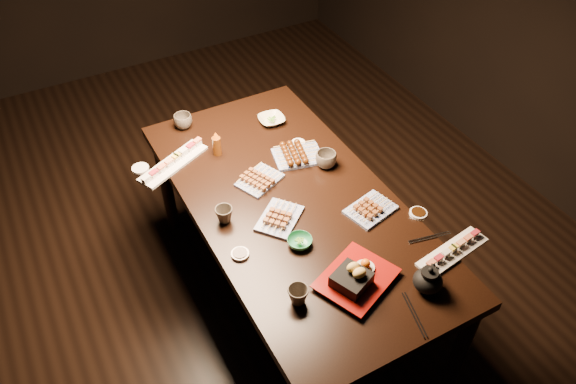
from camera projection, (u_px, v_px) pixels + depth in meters
The scene contains 23 objects.
ground at pixel (244, 258), 3.36m from camera, with size 5.00×5.00×0.00m, color black.
dining_table at pixel (293, 254), 2.89m from camera, with size 0.90×1.80×0.75m, color black.
sushi_platter_near at pixel (453, 249), 2.39m from camera, with size 0.36×0.10×0.04m, color white, non-canonical shape.
sushi_platter_far at pixel (173, 161), 2.82m from camera, with size 0.40×0.11×0.05m, color white, non-canonical shape.
yakitori_plate_center at pixel (279, 215), 2.53m from camera, with size 0.22×0.16×0.06m, color #828EB6, non-canonical shape.
yakitori_plate_right at pixel (371, 207), 2.57m from camera, with size 0.22×0.16×0.06m, color #828EB6, non-canonical shape.
yakitori_plate_left at pixel (260, 177), 2.72m from camera, with size 0.21×0.15×0.05m, color #828EB6, non-canonical shape.
tsukune_plate at pixel (298, 153), 2.85m from camera, with size 0.24×0.18×0.06m, color #828EB6, non-canonical shape.
edamame_bowl_green at pixel (300, 242), 2.43m from camera, with size 0.11×0.11×0.03m, color #2B8555.
edamame_bowl_cream at pixel (271, 120), 3.09m from camera, with size 0.14×0.14×0.03m, color beige.
tempura_tray at pixel (357, 273), 2.25m from camera, with size 0.31×0.25×0.11m, color black, non-canonical shape.
teacup_near_left at pixel (298, 295), 2.19m from camera, with size 0.08×0.08×0.08m, color #4D453B.
teacup_mid_right at pixel (326, 160), 2.80m from camera, with size 0.11×0.11×0.08m, color #4D453B.
teacup_far_left at pixel (224, 215), 2.52m from camera, with size 0.08×0.08×0.08m, color #4D453B.
teacup_far_right at pixel (183, 121), 3.04m from camera, with size 0.10×0.10×0.08m, color #4D453B.
teapot at pixel (428, 279), 2.23m from camera, with size 0.14×0.14×0.12m, color black, non-canonical shape.
condiment_bottle at pixel (216, 143), 2.85m from camera, with size 0.04×0.04×0.14m, color brown.
sauce_dish_west at pixel (240, 254), 2.39m from camera, with size 0.08×0.08×0.01m, color white.
sauce_dish_east at pixel (298, 143), 2.95m from camera, with size 0.07×0.07×0.01m, color white.
sauce_dish_se at pixel (418, 213), 2.57m from camera, with size 0.08×0.08×0.01m, color white.
sauce_dish_nw at pixel (140, 169), 2.80m from camera, with size 0.09×0.09×0.01m, color white.
chopsticks_near at pixel (414, 314), 2.17m from camera, with size 0.21×0.02×0.01m, color black, non-canonical shape.
chopsticks_se at pixel (430, 237), 2.47m from camera, with size 0.20×0.02×0.01m, color black, non-canonical shape.
Camera 1 is at (-0.81, -2.05, 2.58)m, focal length 35.00 mm.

